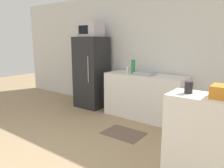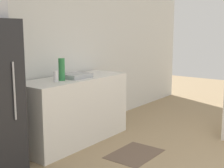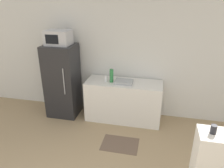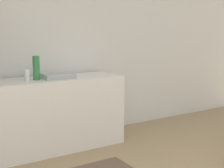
% 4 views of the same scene
% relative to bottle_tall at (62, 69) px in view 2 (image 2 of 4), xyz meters
% --- Properties ---
extents(wall_back, '(8.00, 0.06, 2.60)m').
position_rel_bottle_tall_xyz_m(wall_back, '(-0.02, 0.42, 0.25)').
color(wall_back, silver).
rests_on(wall_back, ground_plane).
extents(counter, '(1.65, 0.62, 0.90)m').
position_rel_bottle_tall_xyz_m(counter, '(0.26, 0.05, -0.59)').
color(counter, silver).
rests_on(counter, ground_plane).
extents(sink_basin, '(0.38, 0.28, 0.06)m').
position_rel_bottle_tall_xyz_m(sink_basin, '(0.27, -0.00, -0.11)').
color(sink_basin, '#9EA3A8').
rests_on(sink_basin, counter).
extents(bottle_tall, '(0.08, 0.08, 0.29)m').
position_rel_bottle_tall_xyz_m(bottle_tall, '(0.00, 0.00, 0.00)').
color(bottle_tall, '#2D7F42').
rests_on(bottle_tall, counter).
extents(bottle_short, '(0.06, 0.06, 0.14)m').
position_rel_bottle_tall_xyz_m(bottle_short, '(-0.12, -0.02, -0.07)').
color(bottle_short, silver).
rests_on(bottle_short, counter).
extents(kitchen_rug, '(0.70, 0.50, 0.01)m').
position_rel_bottle_tall_xyz_m(kitchen_rug, '(0.37, -0.89, -1.04)').
color(kitchen_rug, brown).
rests_on(kitchen_rug, ground_plane).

